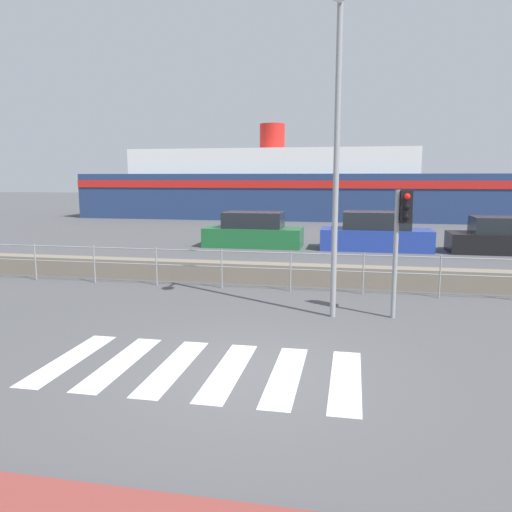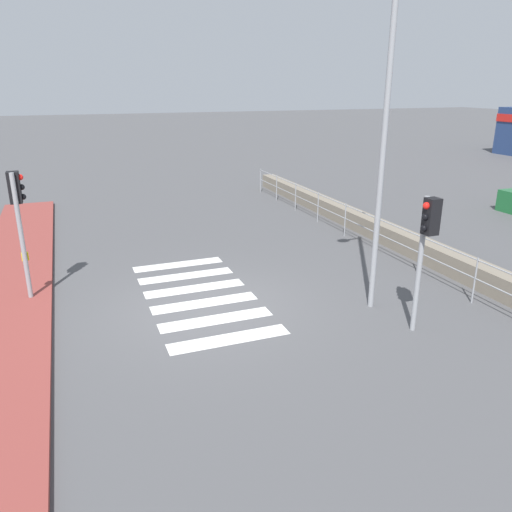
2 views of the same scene
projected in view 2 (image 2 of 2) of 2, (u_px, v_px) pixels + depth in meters
ground_plane at (208, 308)px, 10.97m from camera, size 160.00×160.00×0.00m
sidewalk_brick at (1, 337)px, 9.57m from camera, size 24.00×1.80×0.12m
crosswalk at (199, 295)px, 11.60m from camera, size 4.95×2.40×0.01m
seawall at (447, 260)px, 13.07m from camera, size 24.85×0.55×0.57m
harbor_fence at (421, 249)px, 12.63m from camera, size 22.41×0.04×1.07m
traffic_light_near at (18, 210)px, 10.68m from camera, size 0.34×0.32×2.92m
traffic_light_far at (426, 236)px, 9.24m from camera, size 0.34×0.32×2.72m
streetlamp at (380, 122)px, 9.73m from camera, size 0.32×0.87×6.49m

